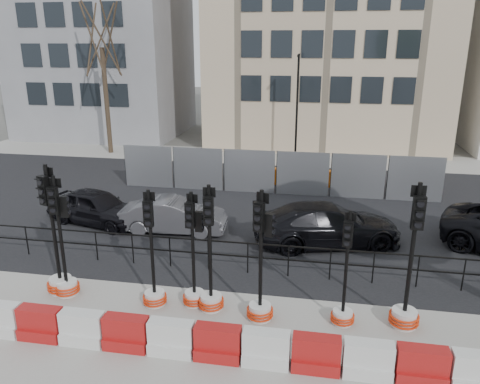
% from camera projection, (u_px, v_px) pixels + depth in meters
% --- Properties ---
extents(ground, '(120.00, 120.00, 0.00)m').
position_uv_depth(ground, '(241.00, 294.00, 12.85)').
color(ground, '#51514C').
rests_on(ground, ground).
extents(sidewalk_near, '(40.00, 6.00, 0.02)m').
position_uv_depth(sidewalk_near, '(216.00, 364.00, 10.03)').
color(sidewalk_near, gray).
rests_on(sidewalk_near, ground).
extents(road, '(40.00, 14.00, 0.03)m').
position_uv_depth(road, '(270.00, 208.00, 19.40)').
color(road, black).
rests_on(road, ground).
extents(sidewalk_far, '(40.00, 4.00, 0.02)m').
position_uv_depth(sidewalk_far, '(288.00, 158.00, 27.84)').
color(sidewalk_far, gray).
rests_on(sidewalk_far, ground).
extents(building_grey, '(11.00, 9.06, 14.00)m').
position_uv_depth(building_grey, '(103.00, 36.00, 33.66)').
color(building_grey, gray).
rests_on(building_grey, ground).
extents(building_cream, '(15.00, 10.06, 18.00)m').
position_uv_depth(building_cream, '(330.00, 3.00, 30.36)').
color(building_cream, beige).
rests_on(building_cream, ground).
extents(kerb_railing, '(18.00, 0.04, 1.00)m').
position_uv_depth(kerb_railing, '(248.00, 252.00, 13.76)').
color(kerb_railing, black).
rests_on(kerb_railing, ground).
extents(heras_fencing, '(14.33, 1.72, 2.00)m').
position_uv_depth(heras_fencing, '(290.00, 176.00, 21.79)').
color(heras_fencing, gray).
rests_on(heras_fencing, ground).
extents(lamp_post_far, '(0.12, 0.56, 6.00)m').
position_uv_depth(lamp_post_far, '(297.00, 106.00, 25.81)').
color(lamp_post_far, black).
rests_on(lamp_post_far, ground).
extents(tree_bare_far, '(2.00, 2.00, 9.00)m').
position_uv_depth(tree_bare_far, '(101.00, 41.00, 27.18)').
color(tree_bare_far, '#473828').
rests_on(tree_bare_far, ground).
extents(barrier_row, '(13.60, 0.50, 0.80)m').
position_uv_depth(barrier_row, '(218.00, 344.00, 10.11)').
color(barrier_row, '#B00E1F').
rests_on(barrier_row, ground).
extents(traffic_signal_a, '(0.72, 0.72, 3.65)m').
position_uv_depth(traffic_signal_a, '(58.00, 268.00, 12.69)').
color(traffic_signal_a, silver).
rests_on(traffic_signal_a, ground).
extents(traffic_signal_b, '(0.67, 0.67, 3.38)m').
position_uv_depth(traffic_signal_b, '(65.00, 268.00, 12.54)').
color(traffic_signal_b, silver).
rests_on(traffic_signal_b, ground).
extents(traffic_signal_c, '(0.63, 0.63, 3.18)m').
position_uv_depth(traffic_signal_c, '(154.00, 283.00, 12.09)').
color(traffic_signal_c, silver).
rests_on(traffic_signal_c, ground).
extents(traffic_signal_d, '(0.62, 0.62, 3.13)m').
position_uv_depth(traffic_signal_d, '(194.00, 280.00, 12.07)').
color(traffic_signal_d, silver).
rests_on(traffic_signal_d, ground).
extents(traffic_signal_e, '(0.66, 0.66, 3.37)m').
position_uv_depth(traffic_signal_e, '(211.00, 285.00, 11.88)').
color(traffic_signal_e, silver).
rests_on(traffic_signal_e, ground).
extents(traffic_signal_f, '(0.67, 0.67, 3.38)m').
position_uv_depth(traffic_signal_f, '(260.00, 291.00, 11.41)').
color(traffic_signal_f, silver).
rests_on(traffic_signal_f, ground).
extents(traffic_signal_g, '(0.58, 0.58, 2.96)m').
position_uv_depth(traffic_signal_g, '(343.00, 302.00, 11.29)').
color(traffic_signal_g, silver).
rests_on(traffic_signal_g, ground).
extents(traffic_signal_h, '(0.72, 0.72, 3.65)m').
position_uv_depth(traffic_signal_h, '(406.00, 299.00, 11.13)').
color(traffic_signal_h, silver).
rests_on(traffic_signal_h, ground).
extents(car_a, '(3.51, 4.68, 1.33)m').
position_uv_depth(car_a, '(96.00, 207.00, 17.64)').
color(car_a, black).
rests_on(car_a, ground).
extents(car_b, '(1.84, 3.97, 1.25)m').
position_uv_depth(car_b, '(174.00, 216.00, 16.87)').
color(car_b, '#45454A').
rests_on(car_b, ground).
extents(car_c, '(4.55, 5.97, 1.43)m').
position_uv_depth(car_c, '(327.00, 224.00, 15.79)').
color(car_c, black).
rests_on(car_c, ground).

